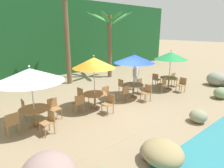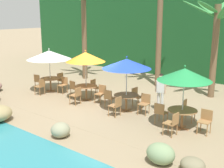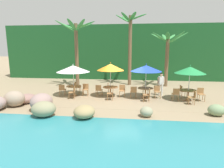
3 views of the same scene
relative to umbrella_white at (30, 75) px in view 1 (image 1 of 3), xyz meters
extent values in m
plane|color=#937F60|center=(3.66, -0.25, -2.02)|extent=(120.00, 120.00, 0.00)
cube|color=#937F60|center=(3.66, -0.25, -2.02)|extent=(18.00, 5.20, 0.01)
cube|color=#194C23|center=(3.66, 8.75, 0.98)|extent=(28.00, 2.40, 6.00)
ellipsoid|color=#7B7356|center=(9.65, -3.04, -1.83)|extent=(0.69, 0.63, 0.38)
ellipsoid|color=gray|center=(5.10, -3.80, -1.76)|extent=(0.67, 0.68, 0.53)
ellipsoid|color=gray|center=(8.75, -3.23, -1.72)|extent=(0.86, 0.71, 0.61)
ellipsoid|color=gray|center=(11.16, -1.98, -1.57)|extent=(1.13, 1.20, 0.90)
ellipsoid|color=#9D895B|center=(1.95, -4.35, -1.70)|extent=(1.09, 1.19, 0.64)
ellipsoid|color=gray|center=(1.83, -4.05, -1.79)|extent=(0.63, 0.63, 0.47)
cylinder|color=silver|center=(0.00, 0.00, -0.96)|extent=(0.04, 0.04, 2.12)
cone|color=white|center=(0.00, 0.00, 0.00)|extent=(2.39, 2.39, 0.48)
sphere|color=white|center=(0.00, 0.00, 0.32)|extent=(0.07, 0.07, 0.07)
cube|color=olive|center=(0.00, 0.00, -2.01)|extent=(0.60, 0.12, 0.03)
cube|color=olive|center=(0.00, 0.00, -2.01)|extent=(0.12, 0.60, 0.03)
cylinder|color=olive|center=(0.00, 0.00, -1.65)|extent=(0.09, 0.09, 0.71)
cylinder|color=olive|center=(0.00, 0.00, -1.30)|extent=(1.10, 1.10, 0.03)
cylinder|color=#9E7042|center=(1.04, -0.06, -1.80)|extent=(0.04, 0.04, 0.45)
cylinder|color=#9E7042|center=(0.69, -0.10, -1.80)|extent=(0.04, 0.04, 0.45)
cylinder|color=#9E7042|center=(1.00, 0.30, -1.80)|extent=(0.04, 0.04, 0.45)
cylinder|color=#9E7042|center=(0.65, 0.26, -1.80)|extent=(0.04, 0.04, 0.45)
cube|color=#9E7042|center=(0.84, 0.10, -1.56)|extent=(0.47, 0.47, 0.03)
cube|color=#9E7042|center=(0.82, 0.30, -1.36)|extent=(0.42, 0.08, 0.42)
cylinder|color=#9E7042|center=(0.22, 1.02, -1.80)|extent=(0.04, 0.04, 0.45)
cylinder|color=#9E7042|center=(0.21, 0.66, -1.80)|extent=(0.04, 0.04, 0.45)
cylinder|color=#9E7042|center=(-0.13, 1.04, -1.80)|extent=(0.04, 0.04, 0.45)
cylinder|color=#9E7042|center=(-0.15, 0.68, -1.80)|extent=(0.04, 0.04, 0.45)
cube|color=#9E7042|center=(0.04, 0.85, -1.56)|extent=(0.44, 0.44, 0.03)
cube|color=#9E7042|center=(-0.16, 0.86, -1.36)|extent=(0.05, 0.42, 0.42)
cylinder|color=#9E7042|center=(-1.04, 0.07, -1.80)|extent=(0.04, 0.04, 0.45)
cylinder|color=#9E7042|center=(-0.69, 0.10, -1.80)|extent=(0.04, 0.04, 0.45)
cylinder|color=#9E7042|center=(-1.00, -0.29, -1.80)|extent=(0.04, 0.04, 0.45)
cylinder|color=#9E7042|center=(-0.65, -0.25, -1.80)|extent=(0.04, 0.04, 0.45)
cube|color=#9E7042|center=(-0.84, -0.09, -1.56)|extent=(0.46, 0.46, 0.03)
cube|color=#9E7042|center=(-0.82, -0.29, -1.36)|extent=(0.42, 0.08, 0.42)
cylinder|color=#9E7042|center=(-0.03, -1.04, -1.80)|extent=(0.04, 0.04, 0.45)
cylinder|color=#9E7042|center=(-0.08, -0.69, -1.80)|extent=(0.04, 0.04, 0.45)
cylinder|color=#9E7042|center=(0.32, -0.99, -1.80)|extent=(0.04, 0.04, 0.45)
cylinder|color=#9E7042|center=(0.27, -0.64, -1.80)|extent=(0.04, 0.04, 0.45)
cube|color=#9E7042|center=(0.12, -0.84, -1.56)|extent=(0.47, 0.47, 0.03)
cube|color=#9E7042|center=(0.32, -0.81, -1.36)|extent=(0.09, 0.42, 0.42)
cylinder|color=silver|center=(2.74, -0.02, -0.89)|extent=(0.04, 0.04, 2.27)
cone|color=orange|center=(2.74, -0.02, 0.15)|extent=(1.91, 1.91, 0.46)
sphere|color=orange|center=(2.74, -0.02, 0.46)|extent=(0.07, 0.07, 0.07)
cube|color=olive|center=(2.74, -0.02, -2.01)|extent=(0.60, 0.12, 0.03)
cube|color=olive|center=(2.74, -0.02, -2.01)|extent=(0.12, 0.60, 0.03)
cylinder|color=olive|center=(2.74, -0.02, -1.65)|extent=(0.09, 0.09, 0.71)
cylinder|color=olive|center=(2.74, -0.02, -1.30)|extent=(1.10, 1.10, 0.03)
cylinder|color=#9E7042|center=(3.77, -0.13, -1.80)|extent=(0.04, 0.04, 0.45)
cylinder|color=#9E7042|center=(3.42, -0.15, -1.80)|extent=(0.04, 0.04, 0.45)
cylinder|color=#9E7042|center=(3.75, 0.23, -1.80)|extent=(0.04, 0.04, 0.45)
cylinder|color=#9E7042|center=(3.39, 0.20, -1.80)|extent=(0.04, 0.04, 0.45)
cube|color=#9E7042|center=(3.58, 0.04, -1.56)|extent=(0.45, 0.45, 0.03)
cube|color=#9E7042|center=(3.57, 0.24, -1.36)|extent=(0.42, 0.06, 0.42)
cylinder|color=#9E7042|center=(2.80, 1.02, -1.80)|extent=(0.04, 0.04, 0.45)
cylinder|color=#9E7042|center=(2.84, 0.67, -1.80)|extent=(0.04, 0.04, 0.45)
cylinder|color=#9E7042|center=(2.45, 0.98, -1.80)|extent=(0.04, 0.04, 0.45)
cylinder|color=#9E7042|center=(2.49, 0.63, -1.80)|extent=(0.04, 0.04, 0.45)
cube|color=#9E7042|center=(2.64, 0.83, -1.56)|extent=(0.46, 0.46, 0.03)
cube|color=#9E7042|center=(2.45, 0.80, -1.36)|extent=(0.08, 0.42, 0.42)
cylinder|color=#9E7042|center=(1.73, 0.27, -1.80)|extent=(0.04, 0.04, 0.45)
cylinder|color=#9E7042|center=(2.09, 0.23, -1.80)|extent=(0.04, 0.04, 0.45)
cylinder|color=#9E7042|center=(1.69, -0.08, -1.80)|extent=(0.04, 0.04, 0.45)
cylinder|color=#9E7042|center=(2.05, -0.12, -1.80)|extent=(0.04, 0.04, 0.45)
cube|color=#9E7042|center=(1.89, 0.07, -1.56)|extent=(0.46, 0.46, 0.03)
cube|color=#9E7042|center=(1.87, -0.12, -1.36)|extent=(0.42, 0.08, 0.42)
cylinder|color=#9E7042|center=(2.66, -1.06, -1.80)|extent=(0.04, 0.04, 0.45)
cylinder|color=#9E7042|center=(2.62, -0.71, -1.80)|extent=(0.04, 0.04, 0.45)
cylinder|color=#9E7042|center=(3.01, -1.03, -1.80)|extent=(0.04, 0.04, 0.45)
cylinder|color=#9E7042|center=(2.98, -0.67, -1.80)|extent=(0.04, 0.04, 0.45)
cube|color=#9E7042|center=(2.82, -0.87, -1.56)|extent=(0.46, 0.46, 0.03)
cube|color=#9E7042|center=(3.02, -0.85, -1.36)|extent=(0.08, 0.42, 0.42)
cylinder|color=silver|center=(5.23, -0.09, -0.91)|extent=(0.04, 0.04, 2.23)
cone|color=blue|center=(5.23, -0.09, 0.11)|extent=(2.12, 2.12, 0.42)
sphere|color=blue|center=(5.23, -0.09, 0.40)|extent=(0.07, 0.07, 0.07)
cube|color=olive|center=(5.23, -0.09, -2.01)|extent=(0.60, 0.12, 0.03)
cube|color=olive|center=(5.23, -0.09, -2.01)|extent=(0.12, 0.60, 0.03)
cylinder|color=olive|center=(5.23, -0.09, -1.65)|extent=(0.09, 0.09, 0.71)
cylinder|color=olive|center=(5.23, -0.09, -1.30)|extent=(1.10, 1.10, 0.03)
cylinder|color=#9E7042|center=(6.28, -0.14, -1.80)|extent=(0.04, 0.04, 0.45)
cylinder|color=#9E7042|center=(5.92, -0.19, -1.80)|extent=(0.04, 0.04, 0.45)
cylinder|color=#9E7042|center=(6.23, 0.21, -1.80)|extent=(0.04, 0.04, 0.45)
cylinder|color=#9E7042|center=(5.88, 0.17, -1.80)|extent=(0.04, 0.04, 0.45)
cube|color=#9E7042|center=(6.08, 0.01, -1.56)|extent=(0.47, 0.47, 0.03)
cube|color=#9E7042|center=(6.05, 0.21, -1.36)|extent=(0.42, 0.09, 0.42)
cylinder|color=#9E7042|center=(5.48, 0.92, -1.80)|extent=(0.04, 0.04, 0.45)
cylinder|color=#9E7042|center=(5.45, 0.57, -1.80)|extent=(0.04, 0.04, 0.45)
cylinder|color=#9E7042|center=(5.12, 0.95, -1.80)|extent=(0.04, 0.04, 0.45)
cylinder|color=#9E7042|center=(5.10, 0.59, -1.80)|extent=(0.04, 0.04, 0.45)
cube|color=#9E7042|center=(5.29, 0.76, -1.56)|extent=(0.45, 0.45, 0.03)
cube|color=#9E7042|center=(5.09, 0.77, -1.36)|extent=(0.06, 0.42, 0.42)
cylinder|color=#9E7042|center=(4.19, 0.00, -1.80)|extent=(0.04, 0.04, 0.45)
cylinder|color=#9E7042|center=(4.55, 0.03, -1.80)|extent=(0.04, 0.04, 0.45)
cylinder|color=#9E7042|center=(4.23, -0.36, -1.80)|extent=(0.04, 0.04, 0.45)
cylinder|color=#9E7042|center=(4.58, -0.33, -1.80)|extent=(0.04, 0.04, 0.45)
cube|color=#9E7042|center=(4.39, -0.17, -1.56)|extent=(0.46, 0.46, 0.03)
cube|color=#9E7042|center=(4.41, -0.37, -1.36)|extent=(0.42, 0.07, 0.42)
cylinder|color=#9E7042|center=(5.07, -1.12, -1.80)|extent=(0.04, 0.04, 0.45)
cylinder|color=#9E7042|center=(5.07, -0.77, -1.80)|extent=(0.04, 0.04, 0.45)
cylinder|color=#9E7042|center=(5.43, -1.12, -1.80)|extent=(0.04, 0.04, 0.45)
cylinder|color=#9E7042|center=(5.42, -0.76, -1.80)|extent=(0.04, 0.04, 0.45)
cube|color=#9E7042|center=(5.25, -0.94, -1.56)|extent=(0.43, 0.43, 0.03)
cube|color=#9E7042|center=(5.45, -0.94, -1.36)|extent=(0.04, 0.42, 0.42)
cylinder|color=silver|center=(8.05, -0.42, -0.93)|extent=(0.04, 0.04, 2.19)
cone|color=#238E47|center=(8.05, -0.42, 0.06)|extent=(1.98, 1.98, 0.45)
sphere|color=#238E47|center=(8.05, -0.42, 0.36)|extent=(0.07, 0.07, 0.07)
cube|color=olive|center=(8.05, -0.42, -2.01)|extent=(0.60, 0.12, 0.03)
cube|color=olive|center=(8.05, -0.42, -2.01)|extent=(0.12, 0.60, 0.03)
cylinder|color=olive|center=(8.05, -0.42, -1.65)|extent=(0.09, 0.09, 0.71)
cylinder|color=olive|center=(8.05, -0.42, -1.30)|extent=(1.10, 1.10, 0.03)
cylinder|color=#9E7042|center=(9.09, -0.56, -1.80)|extent=(0.04, 0.04, 0.45)
cylinder|color=#9E7042|center=(8.73, -0.57, -1.80)|extent=(0.04, 0.04, 0.45)
cylinder|color=#9E7042|center=(9.07, -0.20, -1.80)|extent=(0.04, 0.04, 0.45)
cylinder|color=#9E7042|center=(8.72, -0.22, -1.80)|extent=(0.04, 0.04, 0.45)
cube|color=#9E7042|center=(8.90, -0.39, -1.56)|extent=(0.44, 0.44, 0.03)
cube|color=#9E7042|center=(8.89, -0.19, -1.36)|extent=(0.42, 0.05, 0.42)
cylinder|color=#9E7042|center=(8.11, 0.62, -1.80)|extent=(0.04, 0.04, 0.45)
cylinder|color=#9E7042|center=(8.15, 0.27, -1.80)|extent=(0.04, 0.04, 0.45)
cylinder|color=#9E7042|center=(7.76, 0.58, -1.80)|extent=(0.04, 0.04, 0.45)
cylinder|color=#9E7042|center=(7.80, 0.23, -1.80)|extent=(0.04, 0.04, 0.45)
cube|color=#9E7042|center=(7.96, 0.43, -1.56)|extent=(0.46, 0.46, 0.03)
cube|color=#9E7042|center=(7.76, 0.40, -1.36)|extent=(0.08, 0.42, 0.42)
cylinder|color=#9E7042|center=(7.02, -0.29, -1.80)|extent=(0.04, 0.04, 0.45)
cylinder|color=#9E7042|center=(7.37, -0.28, -1.80)|extent=(0.04, 0.04, 0.45)
cylinder|color=#9E7042|center=(7.03, -0.65, -1.80)|extent=(0.04, 0.04, 0.45)
cylinder|color=#9E7042|center=(7.39, -0.63, -1.80)|extent=(0.04, 0.04, 0.45)
cube|color=#9E7042|center=(7.20, -0.46, -1.56)|extent=(0.44, 0.44, 0.03)
cube|color=#9E7042|center=(7.21, -0.66, -1.36)|extent=(0.42, 0.06, 0.42)
cylinder|color=#9E7042|center=(7.83, -1.44, -1.80)|extent=(0.04, 0.04, 0.45)
cylinder|color=#9E7042|center=(7.85, -1.08, -1.80)|extent=(0.04, 0.04, 0.45)
cylinder|color=#9E7042|center=(8.19, -1.45, -1.80)|extent=(0.04, 0.04, 0.45)
cylinder|color=#9E7042|center=(8.20, -1.10, -1.80)|extent=(0.04, 0.04, 0.45)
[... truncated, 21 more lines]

